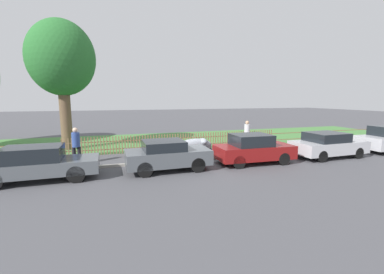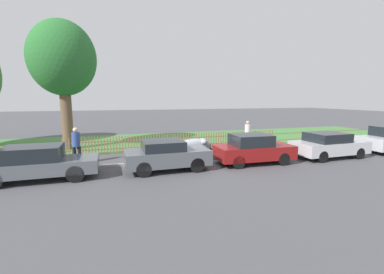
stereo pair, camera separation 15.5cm
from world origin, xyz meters
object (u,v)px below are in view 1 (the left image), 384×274
at_px(parked_car_red_compact, 253,149).
at_px(tree_behind_motorcycle, 61,59).
at_px(pedestrian_by_lamp, 76,144).
at_px(parked_car_navy_estate, 167,155).
at_px(parked_car_black_saloon, 38,163).
at_px(pedestrian_near_fence, 247,132).
at_px(parked_car_white_van, 328,145).
at_px(covered_motorcycle, 196,146).

distance_m(parked_car_red_compact, tree_behind_motorcycle, 12.41).
bearing_deg(pedestrian_by_lamp, parked_car_navy_estate, 169.65).
distance_m(parked_car_black_saloon, parked_car_red_compact, 9.45).
bearing_deg(parked_car_black_saloon, parked_car_navy_estate, -1.30).
bearing_deg(pedestrian_near_fence, parked_car_white_van, -162.24).
bearing_deg(parked_car_red_compact, parked_car_navy_estate, -178.99).
bearing_deg(tree_behind_motorcycle, parked_car_red_compact, -35.09).
relative_size(parked_car_navy_estate, parked_car_white_van, 0.92).
height_order(covered_motorcycle, pedestrian_near_fence, pedestrian_near_fence).
xyz_separation_m(parked_car_black_saloon, covered_motorcycle, (7.13, 2.01, -0.07)).
bearing_deg(parked_car_navy_estate, covered_motorcycle, 43.95).
relative_size(parked_car_navy_estate, tree_behind_motorcycle, 0.48).
bearing_deg(covered_motorcycle, pedestrian_by_lamp, 177.14).
height_order(tree_behind_motorcycle, pedestrian_near_fence, tree_behind_motorcycle).
height_order(parked_car_white_van, covered_motorcycle, parked_car_white_van).
xyz_separation_m(parked_car_white_van, pedestrian_by_lamp, (-12.91, 2.35, 0.33)).
distance_m(parked_car_red_compact, parked_car_white_van, 4.58).
bearing_deg(pedestrian_by_lamp, covered_motorcycle, -162.88).
bearing_deg(tree_behind_motorcycle, parked_car_navy_estate, -52.47).
relative_size(parked_car_red_compact, parked_car_white_van, 0.95).
height_order(parked_car_navy_estate, pedestrian_near_fence, pedestrian_near_fence).
distance_m(parked_car_black_saloon, pedestrian_by_lamp, 2.51).
xyz_separation_m(tree_behind_motorcycle, pedestrian_near_fence, (11.10, -2.85, -4.52)).
xyz_separation_m(parked_car_navy_estate, pedestrian_by_lamp, (-3.99, 2.26, 0.32)).
height_order(covered_motorcycle, tree_behind_motorcycle, tree_behind_motorcycle).
height_order(parked_car_navy_estate, tree_behind_motorcycle, tree_behind_motorcycle).
bearing_deg(pedestrian_by_lamp, tree_behind_motorcycle, -57.27).
relative_size(covered_motorcycle, tree_behind_motorcycle, 0.26).
distance_m(parked_car_red_compact, pedestrian_by_lamp, 8.65).
bearing_deg(parked_car_navy_estate, tree_behind_motorcycle, 126.30).
bearing_deg(parked_car_white_van, parked_car_red_compact, 177.56).
relative_size(pedestrian_near_fence, pedestrian_by_lamp, 0.97).
relative_size(parked_car_white_van, pedestrian_near_fence, 2.31).
xyz_separation_m(covered_motorcycle, pedestrian_near_fence, (4.05, 1.65, 0.37)).
distance_m(parked_car_black_saloon, parked_car_white_van, 14.03).
distance_m(parked_car_white_van, pedestrian_near_fence, 4.75).
height_order(parked_car_white_van, pedestrian_by_lamp, pedestrian_by_lamp).
xyz_separation_m(parked_car_red_compact, pedestrian_by_lamp, (-8.33, 2.30, 0.30)).
height_order(parked_car_white_van, pedestrian_near_fence, pedestrian_near_fence).
distance_m(parked_car_navy_estate, parked_car_white_van, 8.92).
xyz_separation_m(parked_car_black_saloon, pedestrian_near_fence, (11.18, 3.66, 0.29)).
bearing_deg(covered_motorcycle, tree_behind_motorcycle, 146.68).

